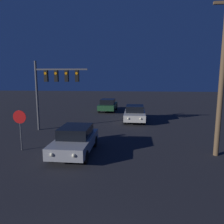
% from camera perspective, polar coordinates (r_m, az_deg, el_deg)
% --- Properties ---
extents(car_near, '(2.07, 4.46, 1.54)m').
position_cam_1_polar(car_near, '(12.78, -9.60, -7.15)').
color(car_near, '#99999E').
rests_on(car_near, ground_plane).
extents(car_mid, '(2.09, 4.47, 1.54)m').
position_cam_1_polar(car_mid, '(21.36, 5.96, -0.35)').
color(car_mid, beige).
rests_on(car_mid, ground_plane).
extents(car_far, '(2.15, 4.50, 1.54)m').
position_cam_1_polar(car_far, '(27.36, -1.06, 1.86)').
color(car_far, '#1E4728').
rests_on(car_far, ground_plane).
extents(traffic_signal_mast, '(4.25, 0.30, 5.57)m').
position_cam_1_polar(traffic_signal_mast, '(18.05, -15.18, 7.50)').
color(traffic_signal_mast, '#4C4C51').
rests_on(traffic_signal_mast, ground_plane).
extents(stop_sign, '(0.78, 0.07, 2.43)m').
position_cam_1_polar(stop_sign, '(13.91, -22.91, -2.50)').
color(stop_sign, '#4C4C51').
rests_on(stop_sign, ground_plane).
extents(utility_pole, '(1.41, 0.28, 8.95)m').
position_cam_1_polar(utility_pole, '(13.10, 26.89, 9.29)').
color(utility_pole, brown).
rests_on(utility_pole, ground_plane).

